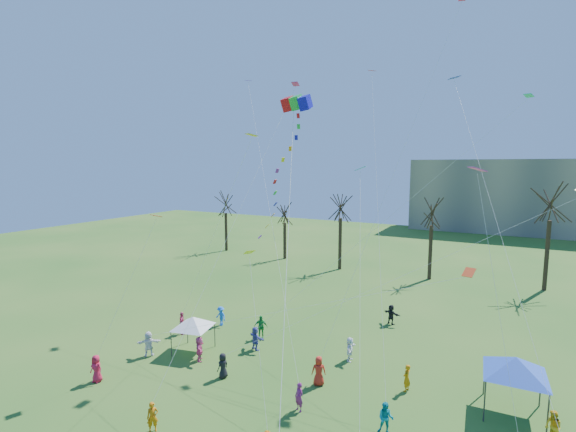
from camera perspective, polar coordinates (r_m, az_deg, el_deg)
The scene contains 7 objects.
distant_building at distance 96.89m, azimuth 35.42°, elevation 2.16°, with size 60.00×14.00×15.00m, color gray.
bare_tree_row at distance 51.14m, azimuth 20.51°, elevation -0.34°, with size 67.85×8.94×12.18m.
big_box_kite at distance 24.36m, azimuth -0.55°, elevation 5.20°, with size 3.91×7.20×20.32m.
canopy_tent_white at distance 31.28m, azimuth -13.35°, elevation -14.47°, with size 3.47×3.47×2.67m.
canopy_tent_blue at distance 26.51m, azimuth 29.63°, elevation -18.02°, with size 4.43×4.43×3.32m.
festival_crowd at distance 27.61m, azimuth 0.24°, elevation -20.50°, with size 26.70×20.91×1.85m.
small_kites_aloft at distance 27.32m, azimuth 10.66°, elevation 8.56°, with size 27.46×18.31×33.22m.
Camera 1 is at (9.44, -13.87, 13.67)m, focal length 25.00 mm.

